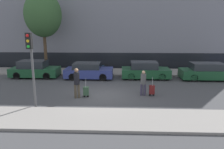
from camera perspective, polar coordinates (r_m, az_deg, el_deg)
ground_plane at (r=13.85m, az=-2.59°, el=-5.43°), size 80.00×80.00×0.00m
sidewalk_near at (r=10.34m, az=-4.40°, el=-11.50°), size 28.00×2.50×0.12m
sidewalk_far at (r=20.60m, az=-0.93°, el=0.72°), size 28.00×3.00×0.12m
building_facade at (r=23.70m, az=-0.47°, el=16.19°), size 28.00×2.65×11.61m
parked_car_0 at (r=19.65m, az=-19.56°, el=1.23°), size 3.99×1.77×1.44m
parked_car_1 at (r=18.24m, az=-6.12°, el=0.91°), size 3.93×1.86×1.31m
parked_car_2 at (r=18.35m, az=8.63°, el=1.01°), size 3.94×1.83×1.40m
parked_car_3 at (r=19.31m, az=23.84°, el=0.63°), size 4.54×1.74×1.38m
pedestrian_left at (r=13.23m, az=-9.20°, el=-1.72°), size 0.34×0.34×1.83m
trolley_left at (r=13.51m, az=-6.79°, el=-4.32°), size 0.34×0.29×1.18m
pedestrian_right at (r=13.70m, az=8.17°, el=-1.83°), size 0.35×0.34×1.60m
trolley_right at (r=13.87m, az=10.38°, el=-3.92°), size 0.34×0.29×1.21m
traffic_light at (r=11.79m, az=-20.44°, el=4.65°), size 0.28×0.47×3.96m
parked_bicycle at (r=20.53m, az=-3.43°, el=1.89°), size 1.77×0.06×0.96m
bare_tree_near_crossing at (r=21.13m, az=-17.58°, el=14.68°), size 3.30×3.30×7.19m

